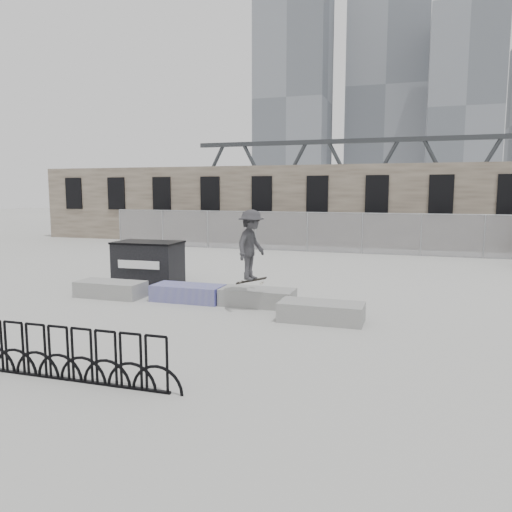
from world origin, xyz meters
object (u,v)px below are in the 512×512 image
Objects in this scene: dumpster at (148,262)px; planter_center_left at (188,292)px; planter_far_left at (111,288)px; planter_center_right at (257,296)px; bike_rack at (70,355)px; planter_offset at (321,311)px; skateboarder at (251,245)px.

planter_center_left is at bearing -41.15° from dumpster.
planter_far_left and planter_center_right have the same top height.
planter_center_left is 3.15m from dumpster.
planter_center_left is 0.50× the size of bike_rack.
planter_far_left is at bearing 172.77° from planter_offset.
dumpster is at bearing 111.85° from bike_rack.
planter_offset is (6.39, -0.81, 0.00)m from planter_far_left.
planter_center_right is 4.85m from dumpster.
bike_rack reaches higher than planter_center_left.
planter_offset is at bearing -94.70° from skateboarder.
bike_rack is 5.78m from skateboarder.
planter_far_left is 1.00× the size of planter_center_left.
bike_rack is 2.10× the size of skateboarder.
planter_center_right is 6.22m from bike_rack.
planter_center_left is 2.04m from planter_center_right.
planter_far_left and planter_offset have the same top height.
skateboarder is at bearing 77.02° from bike_rack.
bike_rack is (3.20, -5.81, 0.19)m from planter_far_left.
dumpster is (-0.01, 2.18, 0.47)m from planter_far_left.
planter_center_right is 1.04× the size of skateboarder.
skateboarder reaches higher than planter_far_left.
planter_offset is 0.50× the size of bike_rack.
bike_rack is at bearing 176.78° from skateboarder.
dumpster is at bearing 156.86° from planter_center_right.
planter_center_left is at bearing 4.90° from planter_far_left.
planter_center_left is 6.07m from bike_rack.
bike_rack is at bearing -61.16° from planter_far_left.
planter_far_left is 6.44m from planter_offset.
dumpster is 5.22m from skateboarder.
planter_offset is 1.04× the size of skateboarder.
planter_far_left is 4.71m from skateboarder.
dumpster is (-2.41, 1.98, 0.47)m from planter_center_left.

